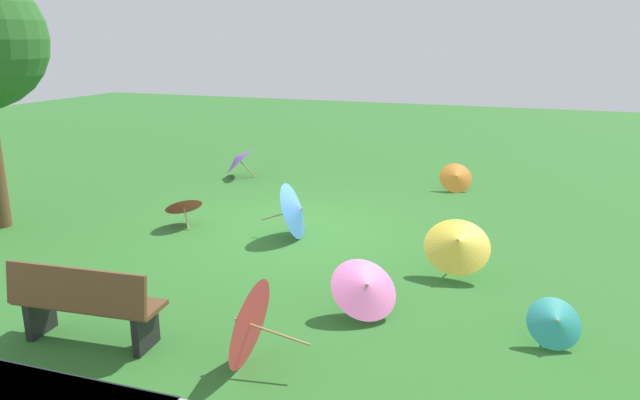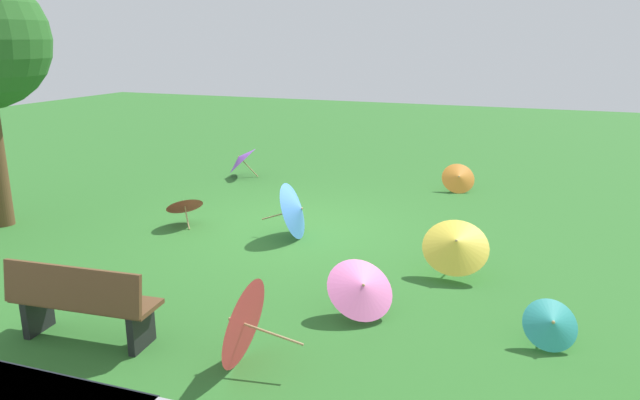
# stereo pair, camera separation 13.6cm
# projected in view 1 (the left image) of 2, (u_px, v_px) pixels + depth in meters

# --- Properties ---
(ground) EXTENTS (40.00, 40.00, 0.00)m
(ground) POSITION_uv_depth(u_px,v_px,m) (292.00, 229.00, 9.96)
(ground) COLOR #2D6B28
(park_bench) EXTENTS (1.64, 0.64, 0.90)m
(park_bench) POSITION_uv_depth(u_px,v_px,m) (85.00, 303.00, 6.09)
(park_bench) COLOR brown
(park_bench) RESTS_ON ground
(parasol_red_0) EXTENTS (0.88, 0.93, 0.93)m
(parasol_red_0) POSITION_uv_depth(u_px,v_px,m) (243.00, 322.00, 5.69)
(parasol_red_0) COLOR tan
(parasol_red_0) RESTS_ON ground
(parasol_orange_1) EXTENTS (0.81, 0.72, 0.61)m
(parasol_orange_1) POSITION_uv_depth(u_px,v_px,m) (456.00, 177.00, 12.31)
(parasol_orange_1) COLOR tan
(parasol_orange_1) RESTS_ON ground
(parasol_pink_0) EXTENTS (1.04, 1.04, 0.68)m
(parasol_pink_0) POSITION_uv_depth(u_px,v_px,m) (365.00, 287.00, 6.71)
(parasol_pink_0) COLOR tan
(parasol_pink_0) RESTS_ON ground
(parasol_blue_0) EXTENTS (0.89, 0.98, 0.93)m
(parasol_blue_0) POSITION_uv_depth(u_px,v_px,m) (297.00, 210.00, 9.39)
(parasol_blue_0) COLOR tan
(parasol_blue_0) RESTS_ON ground
(parasol_red_1) EXTENTS (0.84, 0.85, 0.60)m
(parasol_red_1) POSITION_uv_depth(u_px,v_px,m) (183.00, 205.00, 10.00)
(parasol_red_1) COLOR tan
(parasol_red_1) RESTS_ON ground
(parasol_teal_0) EXTENTS (0.68, 0.62, 0.53)m
(parasol_teal_0) POSITION_uv_depth(u_px,v_px,m) (555.00, 322.00, 6.07)
(parasol_teal_0) COLOR tan
(parasol_teal_0) RESTS_ON ground
(parasol_purple_0) EXTENTS (0.91, 0.99, 0.76)m
(parasol_purple_0) POSITION_uv_depth(u_px,v_px,m) (238.00, 159.00, 13.53)
(parasol_purple_0) COLOR tan
(parasol_purple_0) RESTS_ON ground
(parasol_yellow_1) EXTENTS (1.01, 0.93, 0.84)m
(parasol_yellow_1) POSITION_uv_depth(u_px,v_px,m) (457.00, 243.00, 7.80)
(parasol_yellow_1) COLOR tan
(parasol_yellow_1) RESTS_ON ground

